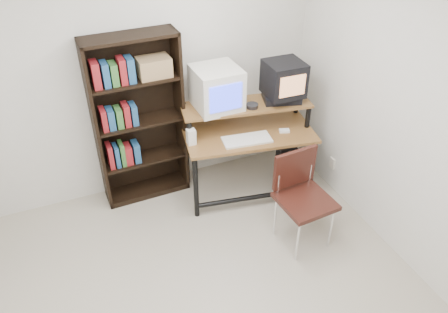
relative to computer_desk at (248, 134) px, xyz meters
name	(u,v)px	position (x,y,z in m)	size (l,w,h in m)	color
back_wall	(117,76)	(-1.13, 0.55, 0.60)	(4.00, 0.01, 2.60)	beige
right_wall	(442,137)	(0.87, -1.45, 0.60)	(0.01, 4.00, 2.60)	beige
computer_desk	(248,134)	(0.00, 0.00, 0.00)	(1.37, 0.84, 0.98)	brown
crt_monitor	(217,88)	(-0.27, 0.18, 0.48)	(0.44, 0.45, 0.41)	silver
vcr	(281,98)	(0.38, 0.04, 0.31)	(0.36, 0.26, 0.08)	black
crt_tv	(284,79)	(0.38, 0.04, 0.52)	(0.36, 0.37, 0.34)	black
cd_spindle	(252,106)	(0.04, 0.02, 0.30)	(0.12, 0.12, 0.05)	#26262B
keyboard	(247,140)	(-0.09, -0.16, 0.04)	(0.47, 0.21, 0.04)	silver
mousepad	(287,133)	(0.34, -0.17, 0.03)	(0.22, 0.18, 0.01)	black
mouse	(284,131)	(0.32, -0.15, 0.05)	(0.10, 0.06, 0.03)	white
desk_speaker	(191,137)	(-0.60, 0.00, 0.11)	(0.08, 0.07, 0.17)	silver
pc_tower	(289,169)	(0.45, -0.12, -0.49)	(0.20, 0.45, 0.42)	black
school_chair	(301,190)	(0.14, -0.83, -0.14)	(0.48, 0.48, 0.90)	black
bookshelf	(138,118)	(-1.01, 0.40, 0.19)	(0.87, 0.31, 1.73)	black
wall_outlet	(332,163)	(0.86, -0.30, -0.40)	(0.02, 0.08, 0.12)	beige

